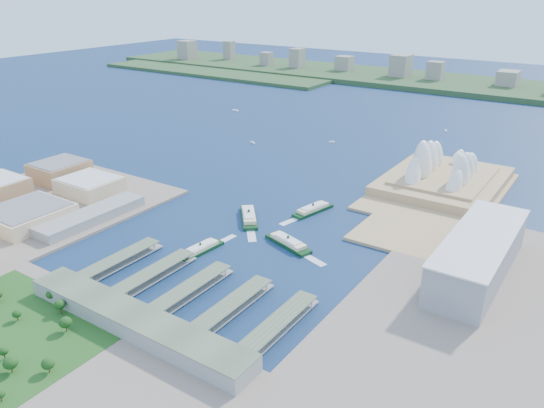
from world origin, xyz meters
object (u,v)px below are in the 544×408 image
Objects in this scene: ferry_b at (313,208)px; ferry_c at (200,247)px; toaster_building at (479,255)px; ferry_d at (288,241)px; ferry_a at (249,214)px; opera_house at (446,162)px.

ferry_c is at bearing -93.29° from ferry_b.
ferry_b is at bearing 166.74° from toaster_building.
ferry_b is 144.96m from ferry_c.
toaster_building is 168.57m from ferry_d.
toaster_building reaches higher than ferry_d.
toaster_building is at bearing -37.23° from ferry_a.
opera_house is at bearing -108.93° from ferry_c.
toaster_building reaches higher than ferry_a.
ferry_a is 84.86m from ferry_c.
ferry_a is 1.16× the size of ferry_c.
ferry_b is (-93.53, -156.76, -26.99)m from opera_house.
ferry_d is (66.99, -28.08, -0.37)m from ferry_a.
ferry_c is at bearing -125.58° from ferry_a.
ferry_c is (-133.43, -296.12, -27.30)m from opera_house.
toaster_building is at bearing -65.77° from opera_house.
opera_house reaches higher than ferry_c.
opera_house reaches higher than ferry_a.
ferry_c is (-39.90, -139.36, -0.30)m from ferry_b.
ferry_a is at bearing -117.69° from ferry_b.
ferry_a reaches higher than ferry_c.
ferry_b is at bearing 9.52° from ferry_a.
ferry_a is 1.09× the size of ferry_b.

